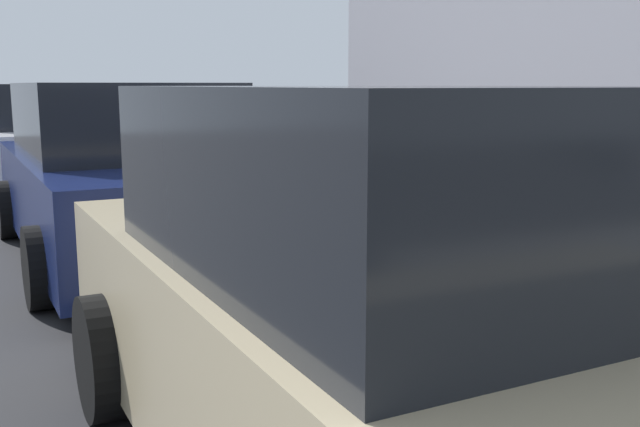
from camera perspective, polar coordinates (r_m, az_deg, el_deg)
ground_plane at (r=6.89m, az=2.61°, el=-3.98°), size 40.00×40.00×0.00m
sidewalk_curb at (r=8.40m, az=17.49°, el=-1.40°), size 18.00×5.00×0.14m
suitcase_teal_2 at (r=5.48m, az=19.48°, el=-3.67°), size 0.49×0.22×0.89m
suitcase_black_3 at (r=5.93m, az=15.64°, el=-2.23°), size 0.50×0.27×0.67m
suitcase_maroon_4 at (r=6.38m, az=12.38°, el=-0.89°), size 0.45×0.29×0.75m
suitcase_silver_5 at (r=6.78m, az=9.31°, el=-0.55°), size 0.39×0.26×0.82m
suitcase_olive_6 at (r=7.16m, az=6.78°, el=0.56°), size 0.39×0.26×0.98m
suitcase_red_7 at (r=7.62m, az=4.16°, el=0.66°), size 0.51×0.27×0.89m
suitcase_navy_8 at (r=8.12m, az=1.61°, el=1.49°), size 0.49×0.24×0.84m
suitcase_teal_9 at (r=8.71m, az=0.41°, el=2.07°), size 0.50×0.20×0.95m
fire_hydrant at (r=9.46m, az=-2.53°, el=3.27°), size 0.39×0.21×0.79m
bollard_post at (r=9.98m, az=-4.89°, el=3.91°), size 0.13×0.13×0.94m
parked_car_beige_0 at (r=2.91m, az=7.08°, el=-7.93°), size 4.25×2.15×1.66m
parked_car_navy_1 at (r=7.33m, az=-15.08°, el=2.78°), size 4.68×2.17×1.69m
parked_car_white_2 at (r=12.55m, az=-20.57°, el=5.36°), size 4.34×2.13×1.68m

